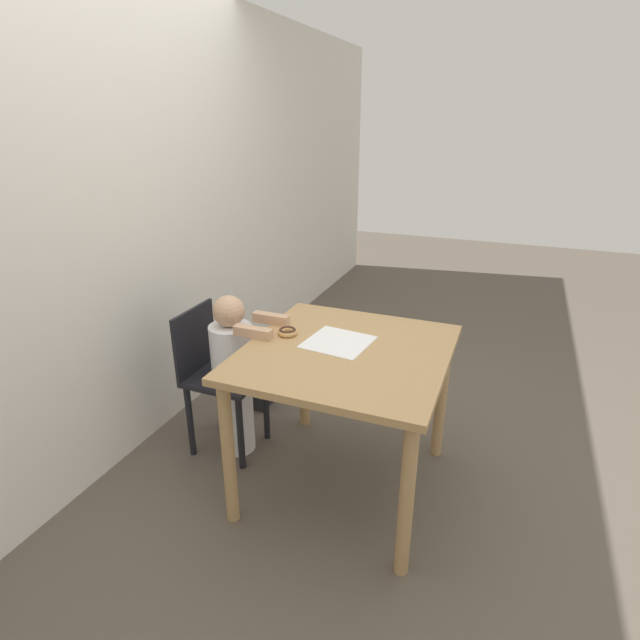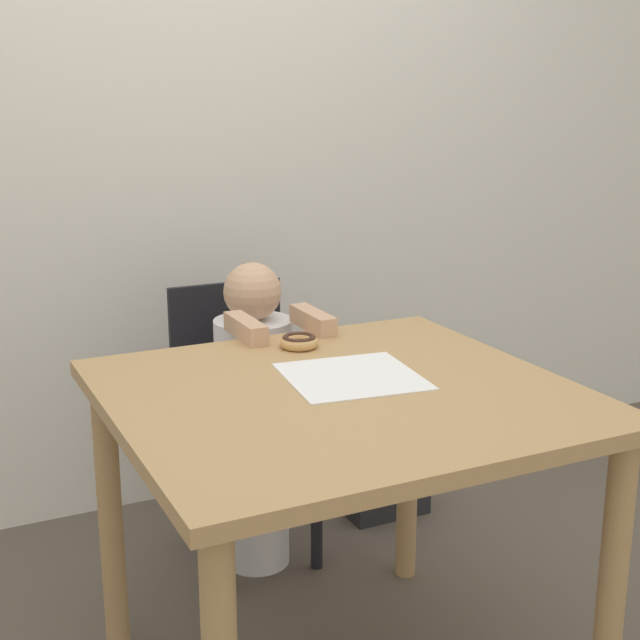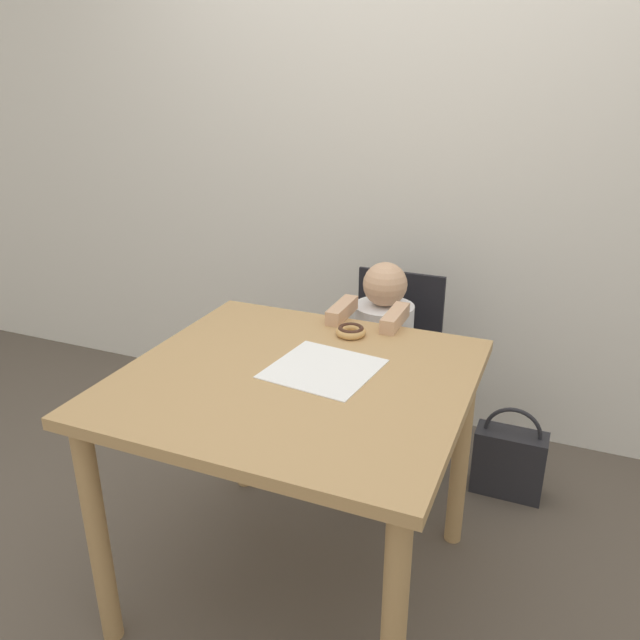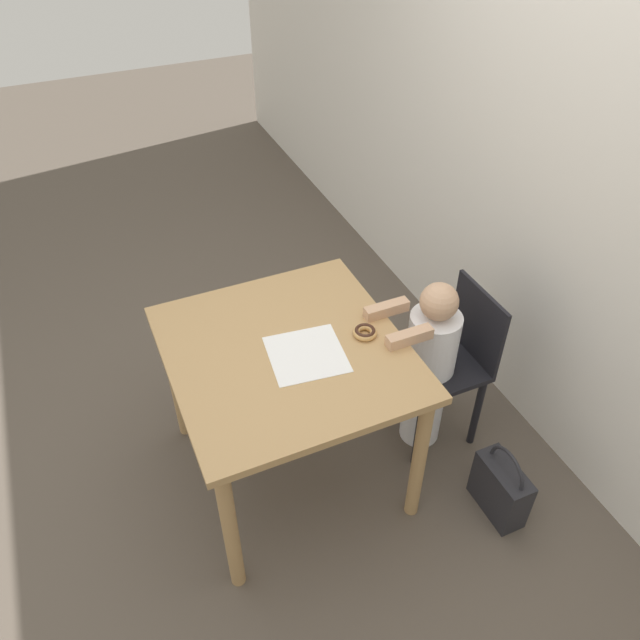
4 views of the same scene
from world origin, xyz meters
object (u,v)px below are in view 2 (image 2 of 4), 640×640
chair (243,414)px  donut (299,341)px  handbag (388,474)px  child_figure (256,416)px

chair → donut: bearing=-91.3°
donut → handbag: 0.94m
child_figure → donut: bearing=-91.8°
chair → donut: chair is taller
child_figure → handbag: (0.51, 0.10, -0.33)m
chair → handbag: 0.59m
chair → handbag: bearing=-0.7°
child_figure → donut: 0.46m
donut → handbag: (0.52, 0.44, -0.65)m
chair → child_figure: child_figure is taller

